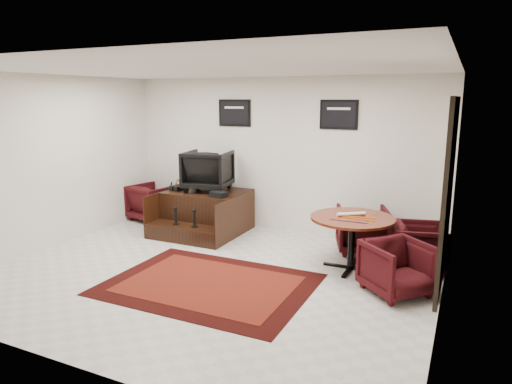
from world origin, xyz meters
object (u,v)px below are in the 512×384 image
Objects in this scene: meeting_table at (352,223)px; table_chair_window at (419,245)px; armchair_side at (152,200)px; shine_podium at (205,213)px; shine_chair at (208,168)px; table_chair_back at (362,227)px; table_chair_corner at (397,265)px.

table_chair_window is at bearing 22.76° from meeting_table.
shine_podium is at bearing -178.42° from armchair_side.
shine_chair is 1.03× the size of armchair_side.
meeting_table is 0.90m from table_chair_back.
meeting_table is at bearing 152.03° from shine_chair.
table_chair_back is (2.88, -0.03, -0.76)m from shine_chair.
table_chair_back reaches higher than shine_podium.
table_chair_corner is at bearing 156.86° from table_chair_window.
armchair_side is 0.67× the size of meeting_table.
table_chair_back reaches higher than table_chair_window.
shine_podium is 1.26× the size of meeting_table.
table_chair_back is (4.26, -0.14, -0.00)m from armchair_side.
meeting_table is at bearing -14.29° from shine_podium.
shine_podium is at bearing 70.59° from table_chair_window.
shine_chair is 1.03× the size of table_chair_back.
table_chair_back is (2.88, 0.12, 0.05)m from shine_podium.
armchair_side is at bearing -15.26° from shine_chair.
table_chair_corner is (0.73, -0.60, -0.31)m from meeting_table.
armchair_side is at bearing 115.34° from table_chair_corner.
table_chair_window is at bearing -174.97° from armchair_side.
table_chair_window is (3.79, -0.37, 0.03)m from shine_podium.
table_chair_window is at bearing 161.25° from shine_chair.
meeting_table reaches higher than table_chair_window.
shine_chair is 1.10× the size of table_chair_corner.
shine_chair is 4.00m from table_chair_corner.
shine_chair is at bearing -20.68° from table_chair_back.
table_chair_back reaches higher than table_chair_corner.
armchair_side is 4.27m from table_chair_back.
table_chair_window is (0.88, 0.37, -0.31)m from meeting_table.
armchair_side is at bearing 169.70° from shine_podium.
table_chair_back is at bearing 168.38° from shine_chair.
table_chair_back is 1.06× the size of table_chair_window.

